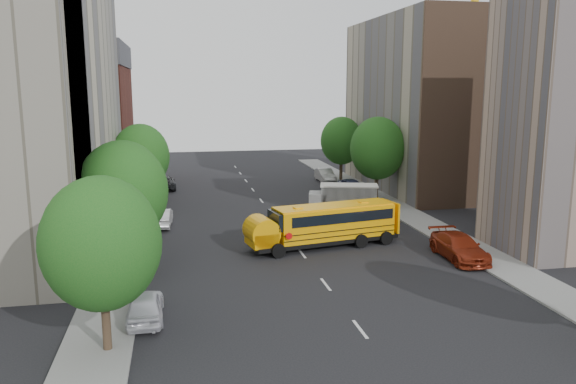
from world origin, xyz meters
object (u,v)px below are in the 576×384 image
object	(u,v)px
parked_car_1	(161,217)
parked_car_4	(352,187)
parked_car_3	(459,247)
parked_car_5	(325,175)
safari_truck	(344,199)
parked_car_0	(145,306)
street_tree_0	(101,244)
street_tree_5	(341,141)
street_tree_2	(141,156)
school_bus	(323,223)
parked_car_2	(164,183)
street_tree_4	(378,148)
street_tree_1	(123,192)

from	to	relation	value
parked_car_1	parked_car_4	size ratio (longest dim) A/B	0.93
parked_car_3	parked_car_5	xyz separation A→B (m)	(-0.63, 30.66, -0.03)
safari_truck	parked_car_0	world-z (taller)	safari_truck
street_tree_0	parked_car_5	distance (m)	44.52
street_tree_5	parked_car_3	size ratio (longest dim) A/B	1.37
street_tree_2	street_tree_5	world-z (taller)	street_tree_2
street_tree_0	school_bus	distance (m)	18.75
street_tree_5	parked_car_1	world-z (taller)	street_tree_5
parked_car_0	parked_car_4	size ratio (longest dim) A/B	0.89
parked_car_2	parked_car_4	xyz separation A→B (m)	(18.97, -6.96, 0.08)
street_tree_4	parked_car_4	size ratio (longest dim) A/B	1.73
street_tree_5	parked_car_3	world-z (taller)	street_tree_5
street_tree_4	parked_car_0	distance (m)	32.70
street_tree_1	parked_car_1	xyz separation A→B (m)	(1.74, 11.47, -4.24)
parked_car_1	school_bus	bearing A→B (deg)	147.28
parked_car_2	parked_car_4	bearing A→B (deg)	157.11
safari_truck	parked_car_1	bearing A→B (deg)	-159.27
parked_car_1	parked_car_4	xyz separation A→B (m)	(18.86, 9.92, 0.08)
street_tree_5	parked_car_1	size ratio (longest dim) A/B	1.73
parked_car_4	street_tree_2	bearing A→B (deg)	-174.84
parked_car_1	street_tree_5	bearing A→B (deg)	-134.09
parked_car_4	street_tree_1	bearing A→B (deg)	-138.11
school_bus	safari_truck	xyz separation A→B (m)	(4.32, 9.40, -0.27)
parked_car_4	parked_car_5	size ratio (longest dim) A/B	1.01
street_tree_4	street_tree_5	xyz separation A→B (m)	(-0.00, 12.00, -0.37)
street_tree_4	street_tree_5	size ratio (longest dim) A/B	1.08
street_tree_1	street_tree_2	distance (m)	18.00
street_tree_1	parked_car_2	world-z (taller)	street_tree_1
parked_car_2	school_bus	bearing A→B (deg)	111.36
school_bus	street_tree_1	bearing A→B (deg)	-176.49
street_tree_0	parked_car_4	distance (m)	37.74
street_tree_2	safari_truck	world-z (taller)	street_tree_2
school_bus	parked_car_5	world-z (taller)	school_bus
street_tree_0	street_tree_5	world-z (taller)	street_tree_5
parked_car_5	parked_car_3	bearing A→B (deg)	-87.96
street_tree_1	parked_car_1	distance (m)	12.35
street_tree_0	parked_car_1	distance (m)	21.89
street_tree_5	parked_car_2	size ratio (longest dim) A/B	1.46
parked_car_2	parked_car_5	bearing A→B (deg)	-178.83
street_tree_1	parked_car_3	distance (m)	21.04
safari_truck	parked_car_1	world-z (taller)	safari_truck
street_tree_1	parked_car_3	size ratio (longest dim) A/B	1.45
school_bus	street_tree_0	bearing A→B (deg)	-145.00
street_tree_1	parked_car_5	bearing A→B (deg)	56.00
parked_car_0	parked_car_3	world-z (taller)	parked_car_3
parked_car_4	parked_car_5	bearing A→B (deg)	90.20
street_tree_0	street_tree_1	size ratio (longest dim) A/B	0.94
parked_car_5	school_bus	bearing A→B (deg)	-104.44
street_tree_0	safari_truck	world-z (taller)	street_tree_0
parked_car_3	school_bus	bearing A→B (deg)	151.62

